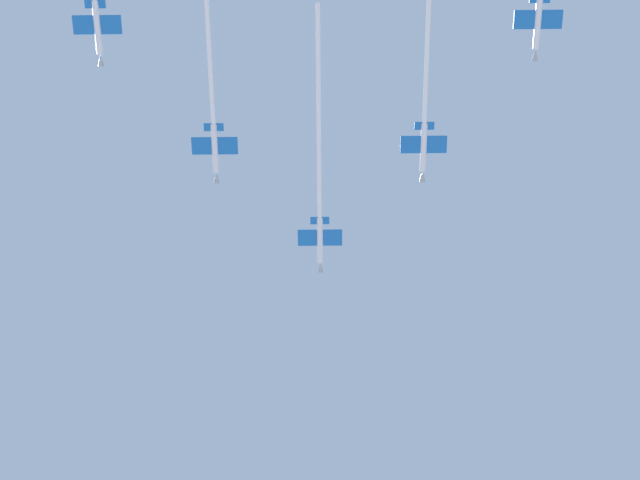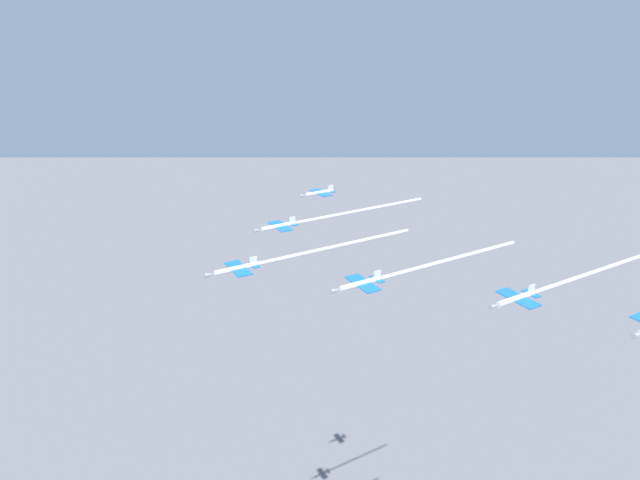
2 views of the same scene
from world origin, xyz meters
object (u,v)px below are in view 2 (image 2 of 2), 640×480
(jet_port_inner, at_px, (411,270))
(jet_starboard_inner, at_px, (326,217))
(jet_lead, at_px, (294,256))
(jet_port_outer, at_px, (562,283))
(jet_starboard_outer, at_px, (319,193))

(jet_port_inner, distance_m, jet_starboard_inner, 36.28)
(jet_lead, height_order, jet_port_inner, jet_port_inner)
(jet_port_inner, relative_size, jet_port_outer, 0.98)
(jet_lead, relative_size, jet_starboard_inner, 0.98)
(jet_port_inner, relative_size, jet_starboard_outer, 3.92)
(jet_port_inner, bearing_deg, jet_lead, 43.45)
(jet_lead, relative_size, jet_starboard_outer, 4.10)
(jet_lead, relative_size, jet_port_inner, 1.05)
(jet_starboard_inner, bearing_deg, jet_port_outer, -158.93)
(jet_lead, bearing_deg, jet_port_inner, -136.55)
(jet_port_outer, distance_m, jet_starboard_outer, 73.65)
(jet_starboard_inner, bearing_deg, jet_port_inner, 177.84)
(jet_starboard_inner, distance_m, jet_starboard_outer, 19.84)
(jet_starboard_inner, bearing_deg, jet_starboard_outer, -23.96)
(jet_port_inner, height_order, jet_starboard_outer, jet_starboard_outer)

